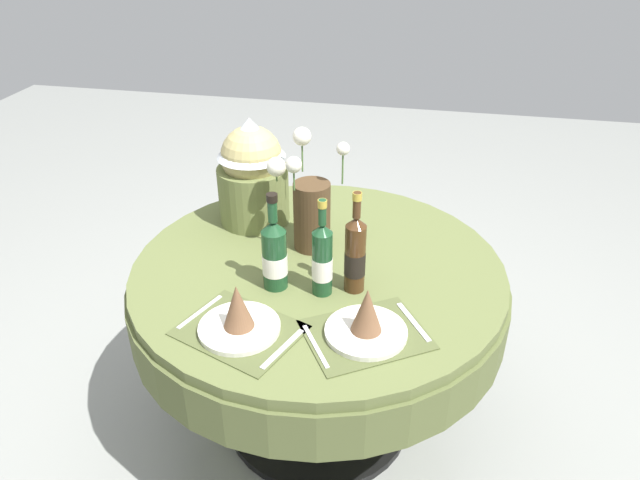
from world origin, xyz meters
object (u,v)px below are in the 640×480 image
Objects in this scene: dining_table at (318,297)px; place_setting_right at (366,322)px; wine_bottle_centre at (355,254)px; gift_tub_back_left at (252,168)px; flower_vase at (309,206)px; wine_bottle_left at (274,254)px; wine_bottle_right at (322,259)px; place_setting_left at (239,318)px.

dining_table is 3.06× the size of place_setting_right.
gift_tub_back_left is (-0.45, 0.38, 0.09)m from wine_bottle_centre.
flower_vase is 0.28m from wine_bottle_left.
wine_bottle_right is 0.56m from gift_tub_back_left.
gift_tub_back_left is (-0.31, 0.27, 0.36)m from dining_table.
wine_bottle_centre reaches higher than place_setting_left.
gift_tub_back_left reaches higher than place_setting_left.
flower_vase reaches higher than dining_table.
wine_bottle_right is (0.04, -0.15, 0.26)m from dining_table.
place_setting_left is 1.24× the size of wine_bottle_left.
place_setting_right is 0.25m from wine_bottle_centre.
place_setting_left is 1.25× the size of wine_bottle_right.
flower_vase is at bearing 79.15° from place_setting_left.
wine_bottle_centre reaches higher than wine_bottle_right.
wine_bottle_right is at bearing -50.25° from gift_tub_back_left.
place_setting_left is 1.19× the size of wine_bottle_centre.
place_setting_left is at bearing -129.62° from wine_bottle_right.
wine_bottle_centre is at bearing 107.17° from place_setting_right.
wine_bottle_left reaches higher than place_setting_left.
place_setting_left and place_setting_right have the same top height.
gift_tub_back_left is (-0.52, 0.61, 0.17)m from place_setting_right.
place_setting_left reaches higher than dining_table.
wine_bottle_centre is at bearing -49.72° from flower_vase.
gift_tub_back_left is at bearing 103.00° from place_setting_left.
wine_bottle_right is at bearing 132.05° from place_setting_right.
dining_table is at bearing 121.98° from place_setting_right.
flower_vase is at bearing -31.03° from gift_tub_back_left.
place_setting_right is at bearing -49.53° from gift_tub_back_left.
wine_bottle_right reaches higher than place_setting_right.
place_setting_right is 0.54m from flower_vase.
place_setting_left is 0.41m from wine_bottle_centre.
place_setting_right is at bearing -72.83° from wine_bottle_centre.
place_setting_right is 1.03× the size of gift_tub_back_left.
place_setting_left is at bearing -100.85° from flower_vase.
flower_vase is 0.30m from gift_tub_back_left.
dining_table is 0.32m from wine_bottle_left.
place_setting_right is at bearing -47.95° from wine_bottle_right.
place_setting_left is 0.26m from wine_bottle_left.
flower_vase is 1.00× the size of gift_tub_back_left.
wine_bottle_left is at bearing -172.25° from wine_bottle_centre.
wine_bottle_right is (0.15, -0.00, 0.00)m from wine_bottle_left.
wine_bottle_left reaches higher than wine_bottle_right.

